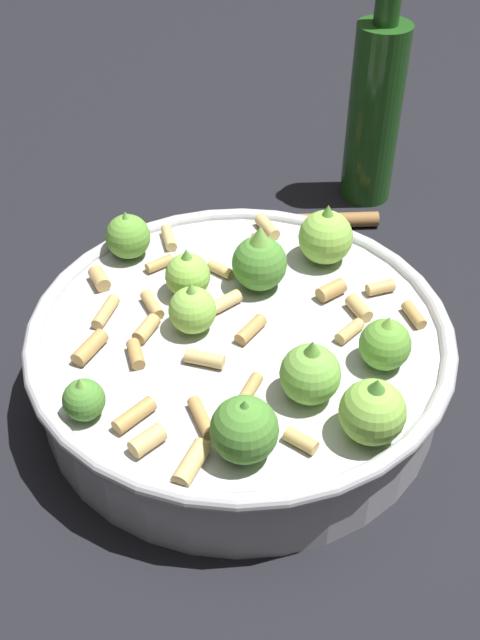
% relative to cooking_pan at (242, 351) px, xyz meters
% --- Properties ---
extents(ground_plane, '(2.40, 2.40, 0.00)m').
position_rel_cooking_pan_xyz_m(ground_plane, '(-0.00, -0.00, -0.04)').
color(ground_plane, black).
extents(cooking_pan, '(0.33, 0.33, 0.12)m').
position_rel_cooking_pan_xyz_m(cooking_pan, '(0.00, 0.00, 0.00)').
color(cooking_pan, '#B7B7BC').
rests_on(cooking_pan, ground).
extents(olive_oil_bottle, '(0.06, 0.06, 0.24)m').
position_rel_cooking_pan_xyz_m(olive_oil_bottle, '(-0.06, 0.33, 0.06)').
color(olive_oil_bottle, '#1E4C19').
rests_on(olive_oil_bottle, ground).
extents(wooden_spoon, '(0.19, 0.15, 0.02)m').
position_rel_cooking_pan_xyz_m(wooden_spoon, '(-0.11, 0.21, -0.04)').
color(wooden_spoon, olive).
rests_on(wooden_spoon, ground).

